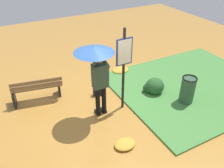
{
  "coord_description": "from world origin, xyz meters",
  "views": [
    {
      "loc": [
        2.19,
        4.65,
        4.09
      ],
      "look_at": [
        -0.23,
        0.11,
        0.85
      ],
      "focal_mm": 37.8,
      "sensor_mm": 36.0,
      "label": 1
    }
  ],
  "objects_px": {
    "person_with_umbrella": "(97,63)",
    "park_bench": "(37,89)",
    "handbag": "(98,91)",
    "trash_bin": "(187,90)",
    "info_sign_post": "(124,61)"
  },
  "relations": [
    {
      "from": "handbag",
      "to": "park_bench",
      "type": "height_order",
      "value": "park_bench"
    },
    {
      "from": "info_sign_post",
      "to": "park_bench",
      "type": "height_order",
      "value": "info_sign_post"
    },
    {
      "from": "park_bench",
      "to": "trash_bin",
      "type": "xyz_separation_m",
      "value": [
        -3.72,
        2.1,
        0.02
      ]
    },
    {
      "from": "person_with_umbrella",
      "to": "park_bench",
      "type": "distance_m",
      "value": 2.22
    },
    {
      "from": "info_sign_post",
      "to": "park_bench",
      "type": "xyz_separation_m",
      "value": [
        2.01,
        -1.43,
        -1.04
      ]
    },
    {
      "from": "info_sign_post",
      "to": "trash_bin",
      "type": "bearing_deg",
      "value": 158.83
    },
    {
      "from": "handbag",
      "to": "park_bench",
      "type": "xyz_separation_m",
      "value": [
        1.66,
        -0.57,
        0.28
      ]
    },
    {
      "from": "trash_bin",
      "to": "person_with_umbrella",
      "type": "bearing_deg",
      "value": -15.67
    },
    {
      "from": "handbag",
      "to": "trash_bin",
      "type": "distance_m",
      "value": 2.58
    },
    {
      "from": "person_with_umbrella",
      "to": "handbag",
      "type": "relative_size",
      "value": 5.53
    },
    {
      "from": "trash_bin",
      "to": "handbag",
      "type": "bearing_deg",
      "value": -36.56
    },
    {
      "from": "handbag",
      "to": "park_bench",
      "type": "distance_m",
      "value": 1.78
    },
    {
      "from": "person_with_umbrella",
      "to": "trash_bin",
      "type": "xyz_separation_m",
      "value": [
        -2.45,
        0.69,
        -1.13
      ]
    },
    {
      "from": "park_bench",
      "to": "handbag",
      "type": "bearing_deg",
      "value": 161.09
    },
    {
      "from": "handbag",
      "to": "info_sign_post",
      "type": "bearing_deg",
      "value": 111.84
    }
  ]
}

